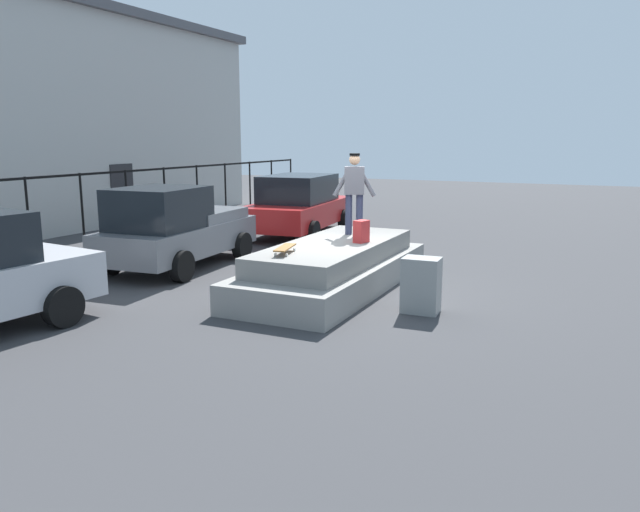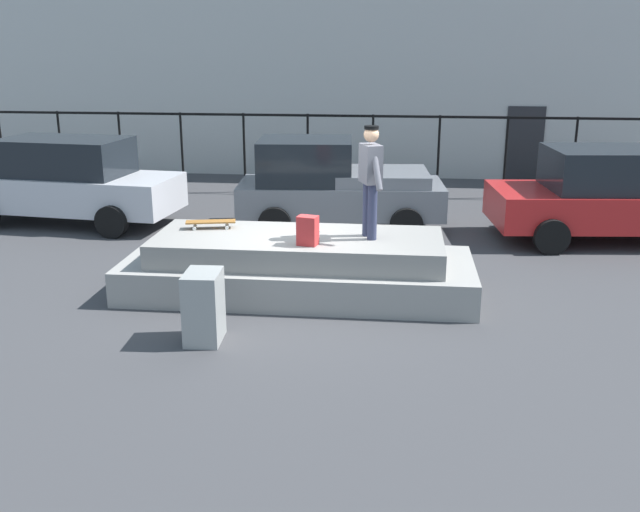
{
  "view_description": "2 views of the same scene",
  "coord_description": "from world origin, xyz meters",
  "px_view_note": "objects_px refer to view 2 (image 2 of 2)",
  "views": [
    {
      "loc": [
        -10.54,
        -4.62,
        2.85
      ],
      "look_at": [
        0.46,
        0.57,
        0.49
      ],
      "focal_mm": 34.44,
      "sensor_mm": 36.0,
      "label": 1
    },
    {
      "loc": [
        1.44,
        -10.26,
        3.71
      ],
      "look_at": [
        0.22,
        0.86,
        0.33
      ],
      "focal_mm": 40.33,
      "sensor_mm": 36.0,
      "label": 2
    }
  ],
  "objects_px": {
    "skateboard": "(211,222)",
    "car_silver_sedan_near": "(67,181)",
    "skateboarder": "(371,175)",
    "backpack": "(308,231)",
    "car_grey_pickup_mid": "(333,185)",
    "car_red_sedan_far": "(612,194)",
    "utility_box": "(204,307)"
  },
  "relations": [
    {
      "from": "skateboard",
      "to": "backpack",
      "type": "bearing_deg",
      "value": -25.29
    },
    {
      "from": "car_grey_pickup_mid",
      "to": "skateboard",
      "type": "bearing_deg",
      "value": -113.82
    },
    {
      "from": "skateboard",
      "to": "car_grey_pickup_mid",
      "type": "relative_size",
      "value": 0.19
    },
    {
      "from": "car_silver_sedan_near",
      "to": "skateboard",
      "type": "bearing_deg",
      "value": -41.17
    },
    {
      "from": "skateboarder",
      "to": "backpack",
      "type": "relative_size",
      "value": 3.9
    },
    {
      "from": "utility_box",
      "to": "car_grey_pickup_mid",
      "type": "bearing_deg",
      "value": 76.79
    },
    {
      "from": "backpack",
      "to": "skateboarder",
      "type": "bearing_deg",
      "value": -136.38
    },
    {
      "from": "backpack",
      "to": "utility_box",
      "type": "relative_size",
      "value": 0.46
    },
    {
      "from": "skateboarder",
      "to": "car_grey_pickup_mid",
      "type": "xyz_separation_m",
      "value": [
        -0.89,
        3.87,
        -0.93
      ]
    },
    {
      "from": "utility_box",
      "to": "backpack",
      "type": "bearing_deg",
      "value": 50.47
    },
    {
      "from": "car_grey_pickup_mid",
      "to": "car_red_sedan_far",
      "type": "relative_size",
      "value": 0.9
    },
    {
      "from": "skateboarder",
      "to": "skateboard",
      "type": "distance_m",
      "value": 2.63
    },
    {
      "from": "car_silver_sedan_near",
      "to": "car_red_sedan_far",
      "type": "bearing_deg",
      "value": -0.68
    },
    {
      "from": "car_silver_sedan_near",
      "to": "car_grey_pickup_mid",
      "type": "bearing_deg",
      "value": 1.64
    },
    {
      "from": "backpack",
      "to": "car_grey_pickup_mid",
      "type": "xyz_separation_m",
      "value": [
        -0.03,
        4.37,
        -0.2
      ]
    },
    {
      "from": "skateboarder",
      "to": "car_red_sedan_far",
      "type": "relative_size",
      "value": 0.36
    },
    {
      "from": "skateboard",
      "to": "utility_box",
      "type": "relative_size",
      "value": 0.86
    },
    {
      "from": "skateboarder",
      "to": "utility_box",
      "type": "relative_size",
      "value": 1.79
    },
    {
      "from": "skateboard",
      "to": "car_silver_sedan_near",
      "type": "xyz_separation_m",
      "value": [
        -3.94,
        3.45,
        -0.09
      ]
    },
    {
      "from": "skateboard",
      "to": "car_grey_pickup_mid",
      "type": "height_order",
      "value": "car_grey_pickup_mid"
    },
    {
      "from": "car_silver_sedan_near",
      "to": "utility_box",
      "type": "xyz_separation_m",
      "value": [
        4.42,
        -5.73,
        -0.44
      ]
    },
    {
      "from": "backpack",
      "to": "skateboard",
      "type": "bearing_deg",
      "value": -11.85
    },
    {
      "from": "car_red_sedan_far",
      "to": "utility_box",
      "type": "height_order",
      "value": "car_red_sedan_far"
    },
    {
      "from": "car_red_sedan_far",
      "to": "skateboard",
      "type": "bearing_deg",
      "value": -154.45
    },
    {
      "from": "car_silver_sedan_near",
      "to": "backpack",
      "type": "bearing_deg",
      "value": -37.14
    },
    {
      "from": "skateboarder",
      "to": "car_silver_sedan_near",
      "type": "xyz_separation_m",
      "value": [
        -6.42,
        3.71,
        -0.93
      ]
    },
    {
      "from": "backpack",
      "to": "car_grey_pickup_mid",
      "type": "relative_size",
      "value": 0.1
    },
    {
      "from": "car_silver_sedan_near",
      "to": "car_red_sedan_far",
      "type": "xyz_separation_m",
      "value": [
        10.88,
        -0.13,
        -0.01
      ]
    },
    {
      "from": "skateboard",
      "to": "car_silver_sedan_near",
      "type": "bearing_deg",
      "value": 138.83
    },
    {
      "from": "car_grey_pickup_mid",
      "to": "utility_box",
      "type": "xyz_separation_m",
      "value": [
        -1.11,
        -5.89,
        -0.44
      ]
    },
    {
      "from": "backpack",
      "to": "car_red_sedan_far",
      "type": "height_order",
      "value": "car_red_sedan_far"
    },
    {
      "from": "car_silver_sedan_near",
      "to": "utility_box",
      "type": "distance_m",
      "value": 7.25
    }
  ]
}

